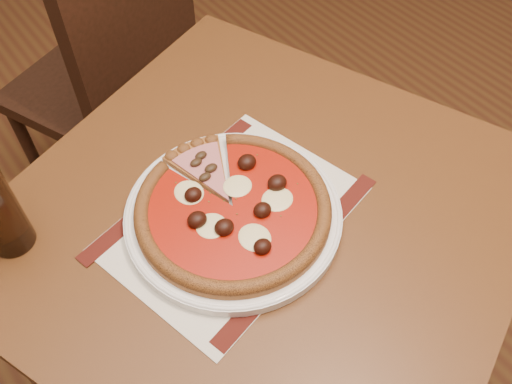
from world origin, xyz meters
The scene contains 6 objects.
table centered at (0.25, 0.23, 0.65)m, with size 1.03×1.03×0.75m.
chair_far centered at (0.32, 0.97, 0.51)m, with size 0.55×0.55×0.89m.
placemat centered at (0.20, 0.25, 0.75)m, with size 0.39×0.28×0.00m, color beige.
plate centered at (0.20, 0.25, 0.76)m, with size 0.35×0.35×0.02m, color white.
pizza centered at (0.20, 0.25, 0.78)m, with size 0.31×0.31×0.04m.
ham_slice centered at (0.22, 0.33, 0.78)m, with size 0.11×0.15×0.02m.
Camera 1 is at (-0.07, -0.18, 1.47)m, focal length 38.00 mm.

